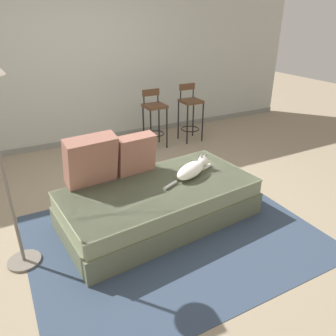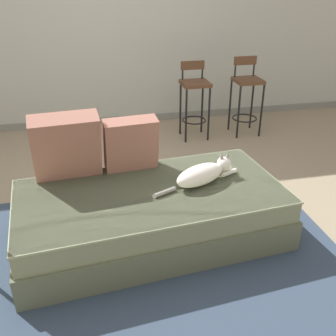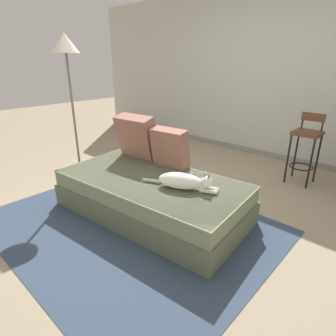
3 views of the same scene
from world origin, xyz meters
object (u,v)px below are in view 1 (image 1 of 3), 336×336
(cat, at_px, (192,169))
(throw_pillow_middle, at_px, (136,154))
(bar_stool_near_window, at_px, (154,114))
(bar_stool_by_doorway, at_px, (190,109))
(throw_pillow_corner, at_px, (91,160))
(couch, at_px, (160,203))

(cat, bearing_deg, throw_pillow_middle, 144.65)
(bar_stool_near_window, bearing_deg, bar_stool_by_doorway, -0.01)
(throw_pillow_corner, xyz_separation_m, cat, (0.98, -0.30, -0.19))
(throw_pillow_middle, xyz_separation_m, bar_stool_by_doorway, (1.60, 1.52, -0.09))
(couch, bearing_deg, throw_pillow_corner, 149.48)
(cat, distance_m, bar_stool_near_window, 1.93)
(cat, xyz_separation_m, bar_stool_near_window, (0.46, 1.87, 0.06))
(couch, distance_m, throw_pillow_corner, 0.81)
(bar_stool_near_window, distance_m, bar_stool_by_doorway, 0.65)
(couch, distance_m, bar_stool_near_window, 2.12)
(cat, height_order, bar_stool_near_window, bar_stool_near_window)
(bar_stool_by_doorway, bearing_deg, cat, -120.74)
(throw_pillow_corner, distance_m, bar_stool_by_doorway, 2.62)
(couch, xyz_separation_m, throw_pillow_middle, (-0.09, 0.39, 0.41))
(couch, height_order, throw_pillow_corner, throw_pillow_corner)
(cat, bearing_deg, throw_pillow_corner, 162.89)
(couch, distance_m, throw_pillow_middle, 0.57)
(couch, xyz_separation_m, bar_stool_near_window, (0.86, 1.91, 0.33))
(throw_pillow_corner, relative_size, cat, 0.73)
(couch, relative_size, bar_stool_by_doorway, 2.21)
(bar_stool_by_doorway, bearing_deg, bar_stool_near_window, 179.99)
(throw_pillow_corner, relative_size, bar_stool_near_window, 0.58)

